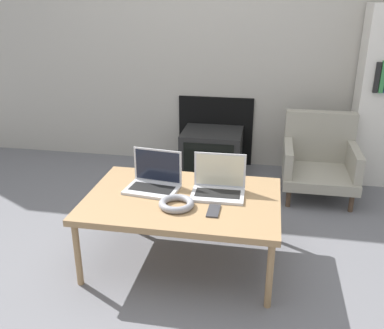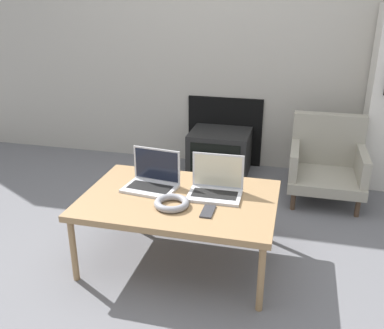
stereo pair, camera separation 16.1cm
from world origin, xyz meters
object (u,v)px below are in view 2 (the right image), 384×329
object	(u,v)px
laptop_right	(216,186)
tv	(220,152)
headphones	(172,203)
phone	(208,211)
armchair	(327,160)
laptop_left	(153,179)

from	to	relation	value
laptop_right	tv	world-z (taller)	laptop_right
headphones	tv	world-z (taller)	headphones
phone	tv	xyz separation A→B (m)	(-0.22, 1.54, -0.23)
laptop_right	armchair	bearing A→B (deg)	56.04
laptop_left	phone	bearing A→B (deg)	-23.78
phone	tv	world-z (taller)	phone
headphones	phone	distance (m)	0.21
phone	armchair	xyz separation A→B (m)	(0.67, 1.28, -0.13)
headphones	phone	bearing A→B (deg)	-4.83
phone	armchair	bearing A→B (deg)	62.32
headphones	tv	bearing A→B (deg)	90.51
laptop_right	laptop_left	bearing A→B (deg)	178.83
phone	headphones	bearing A→B (deg)	175.17
headphones	tv	xyz separation A→B (m)	(-0.01, 1.52, -0.25)
headphones	phone	world-z (taller)	headphones
headphones	phone	size ratio (longest dim) A/B	1.37
laptop_left	tv	xyz separation A→B (m)	(0.17, 1.31, -0.28)
laptop_right	headphones	world-z (taller)	laptop_right
headphones	tv	size ratio (longest dim) A/B	0.37
laptop_left	tv	world-z (taller)	laptop_left
laptop_right	headphones	size ratio (longest dim) A/B	1.58
headphones	armchair	distance (m)	1.55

